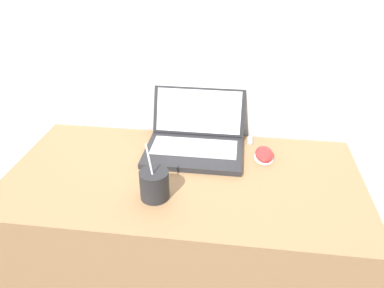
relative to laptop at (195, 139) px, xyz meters
name	(u,v)px	position (x,y,z in m)	size (l,w,h in m)	color
wall_back	(196,9)	(-0.02, 0.16, 0.45)	(7.00, 0.04, 2.50)	silver
desk	(184,253)	(-0.02, -0.19, -0.42)	(1.24, 0.62, 0.76)	#936D47
laptop	(195,139)	(0.00, 0.00, 0.00)	(0.37, 0.33, 0.20)	#232326
drink_cup	(154,184)	(-0.09, -0.32, 0.01)	(0.09, 0.09, 0.20)	#232326
computer_mouse	(264,154)	(0.26, -0.04, -0.03)	(0.07, 0.11, 0.03)	white
usb_stick	(250,140)	(0.21, 0.08, -0.04)	(0.02, 0.06, 0.01)	#99999E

